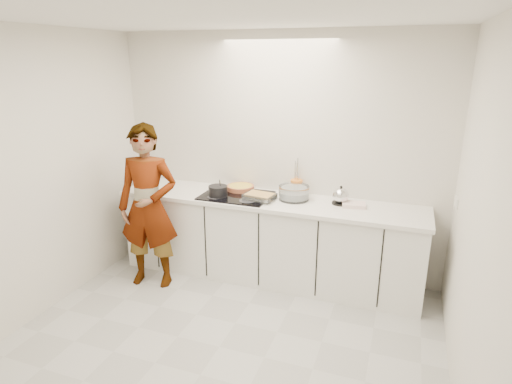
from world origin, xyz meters
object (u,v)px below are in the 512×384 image
(tart_dish, at_px, (240,187))
(utensil_crock, at_px, (296,187))
(hob, at_px, (236,195))
(kettle, at_px, (341,196))
(mixing_bowl, at_px, (294,193))
(cook, at_px, (148,207))
(saucepan, at_px, (218,191))
(baking_dish, at_px, (260,196))

(tart_dish, bearing_deg, utensil_crock, 8.50)
(hob, xyz_separation_m, kettle, (1.09, 0.12, 0.07))
(utensil_crock, bearing_deg, kettle, -17.31)
(mixing_bowl, bearing_deg, hob, -170.95)
(kettle, relative_size, cook, 0.11)
(kettle, bearing_deg, saucepan, -169.87)
(tart_dish, height_order, cook, cook)
(mixing_bowl, height_order, utensil_crock, utensil_crock)
(tart_dish, xyz_separation_m, kettle, (1.11, -0.06, 0.04))
(hob, xyz_separation_m, cook, (-0.77, -0.50, -0.06))
(baking_dish, height_order, utensil_crock, utensil_crock)
(tart_dish, relative_size, cook, 0.23)
(cook, bearing_deg, hob, 21.01)
(baking_dish, bearing_deg, utensil_crock, 47.23)
(hob, xyz_separation_m, utensil_crock, (0.59, 0.28, 0.07))
(mixing_bowl, height_order, kettle, kettle)
(tart_dish, height_order, baking_dish, baking_dish)
(tart_dish, xyz_separation_m, saucepan, (-0.14, -0.29, 0.03))
(kettle, xyz_separation_m, utensil_crock, (-0.50, 0.16, 0.00))
(baking_dish, distance_m, utensil_crock, 0.45)
(cook, bearing_deg, kettle, 6.68)
(tart_dish, bearing_deg, kettle, -3.28)
(saucepan, height_order, utensil_crock, saucepan)
(baking_dish, bearing_deg, saucepan, -173.55)
(hob, relative_size, cook, 0.42)
(baking_dish, xyz_separation_m, utensil_crock, (0.30, 0.33, 0.03))
(hob, distance_m, cook, 0.92)
(baking_dish, height_order, kettle, kettle)
(saucepan, relative_size, baking_dish, 0.66)
(saucepan, relative_size, cook, 0.13)
(baking_dish, xyz_separation_m, mixing_bowl, (0.32, 0.15, 0.02))
(hob, xyz_separation_m, saucepan, (-0.16, -0.10, 0.06))
(utensil_crock, bearing_deg, baking_dish, -132.77)
(saucepan, height_order, baking_dish, saucepan)
(saucepan, xyz_separation_m, utensil_crock, (0.75, 0.38, 0.01))
(mixing_bowl, relative_size, kettle, 1.75)
(tart_dish, distance_m, baking_dish, 0.39)
(utensil_crock, relative_size, cook, 0.09)
(mixing_bowl, bearing_deg, tart_dish, 172.24)
(kettle, height_order, cook, cook)
(baking_dish, xyz_separation_m, cook, (-1.06, -0.44, -0.10))
(baking_dish, bearing_deg, mixing_bowl, 24.84)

